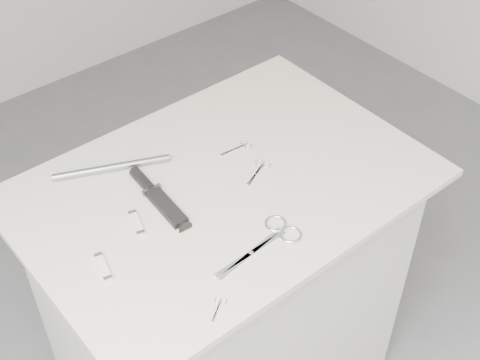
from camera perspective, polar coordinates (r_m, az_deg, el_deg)
plinth at (r=2.01m, az=-1.21°, el=-10.12°), size 0.90×0.60×0.90m
display_board at (r=1.66m, az=-1.44°, el=-0.47°), size 1.00×0.70×0.02m
large_shears at (r=1.52m, az=2.75°, el=-4.93°), size 0.23×0.10×0.01m
embroidery_scissors_a at (r=1.69m, az=1.67°, el=0.94°), size 0.10×0.06×0.00m
embroidery_scissors_b at (r=1.76m, az=-0.03°, el=2.82°), size 0.09×0.04×0.00m
tiny_scissors at (r=1.40m, az=-1.85°, el=-10.73°), size 0.06×0.05×0.00m
sheathed_knife at (r=1.63m, az=-7.23°, el=-1.25°), size 0.05×0.23×0.03m
pocket_knife_a at (r=1.57m, az=-8.83°, el=-3.69°), size 0.04×0.08×0.01m
pocket_knife_b at (r=1.49m, az=-11.60°, el=-7.32°), size 0.04×0.08×0.01m
metal_rail at (r=1.71m, az=-10.88°, el=1.04°), size 0.28×0.14×0.02m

